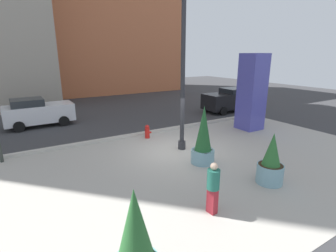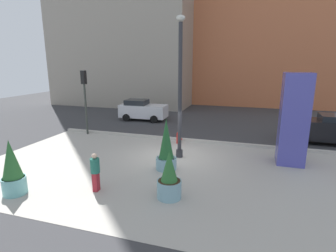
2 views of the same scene
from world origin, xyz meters
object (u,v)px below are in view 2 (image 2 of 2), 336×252
pedestrian_on_sidewalk (95,170)px  potted_plant_near_left (166,148)px  potted_plant_curbside (12,170)px  fire_hydrant (179,138)px  traffic_light_corner (85,92)px  art_pillar_blue (294,120)px  potted_plant_near_right (169,179)px  car_intersection (143,110)px  lamp_post (180,92)px  car_curb_west (325,129)px

pedestrian_on_sidewalk → potted_plant_near_left: bearing=56.0°
potted_plant_curbside → pedestrian_on_sidewalk: size_ratio=1.40×
potted_plant_near_left → fire_hydrant: 4.25m
fire_hydrant → traffic_light_corner: size_ratio=0.17×
art_pillar_blue → traffic_light_corner: bearing=171.9°
art_pillar_blue → potted_plant_near_left: art_pillar_blue is taller
traffic_light_corner → fire_hydrant: bearing=-2.3°
potted_plant_near_left → traffic_light_corner: bearing=148.6°
potted_plant_near_right → car_intersection: 14.09m
art_pillar_blue → potted_plant_near_right: size_ratio=2.42×
lamp_post → potted_plant_curbside: size_ratio=3.29×
car_curb_west → pedestrian_on_sidewalk: 14.21m
lamp_post → potted_plant_near_right: (0.78, -4.40, -2.75)m
potted_plant_near_right → traffic_light_corner: (-8.22, 7.03, 2.24)m
traffic_light_corner → car_curb_west: bearing=9.5°
art_pillar_blue → potted_plant_curbside: bearing=-147.6°
art_pillar_blue → traffic_light_corner: art_pillar_blue is taller
car_intersection → potted_plant_curbside: bearing=-87.9°
car_intersection → art_pillar_blue: bearing=-33.9°
potted_plant_curbside → fire_hydrant: (4.31, 8.23, -0.63)m
lamp_post → pedestrian_on_sidewalk: bearing=-114.3°
potted_plant_near_right → fire_hydrant: 6.92m
lamp_post → fire_hydrant: (-0.68, 2.36, -3.13)m
car_curb_west → car_intersection: size_ratio=1.00×
lamp_post → art_pillar_blue: lamp_post is taller
lamp_post → potted_plant_near_right: lamp_post is taller
potted_plant_near_right → pedestrian_on_sidewalk: size_ratio=1.19×
art_pillar_blue → car_intersection: size_ratio=1.10×
potted_plant_curbside → car_intersection: bearing=92.1°
art_pillar_blue → potted_plant_near_right: bearing=-132.4°
potted_plant_curbside → art_pillar_blue: bearing=32.4°
fire_hydrant → lamp_post: bearing=-73.8°
potted_plant_near_right → traffic_light_corner: traffic_light_corner is taller
car_intersection → pedestrian_on_sidewalk: car_intersection is taller
car_curb_west → car_intersection: car_curb_west is taller
traffic_light_corner → car_curb_west: traffic_light_corner is taller
pedestrian_on_sidewalk → fire_hydrant: bearing=78.4°
pedestrian_on_sidewalk → car_intersection: bearing=104.7°
car_curb_west → pedestrian_on_sidewalk: bearing=-135.6°
car_curb_west → lamp_post: bearing=-147.0°
art_pillar_blue → potted_plant_near_right: art_pillar_blue is taller
potted_plant_near_right → potted_plant_near_left: bearing=109.9°
potted_plant_near_left → potted_plant_curbside: size_ratio=1.13×
art_pillar_blue → pedestrian_on_sidewalk: art_pillar_blue is taller
lamp_post → potted_plant_near_left: bearing=-95.1°
potted_plant_near_left → pedestrian_on_sidewalk: size_ratio=1.57×
lamp_post → art_pillar_blue: size_ratio=1.59×
car_intersection → pedestrian_on_sidewalk: 13.37m
lamp_post → potted_plant_near_right: size_ratio=3.86×
potted_plant_near_left → lamp_post: bearing=84.9°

